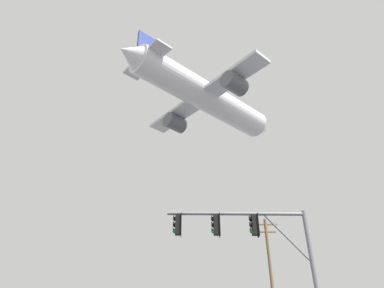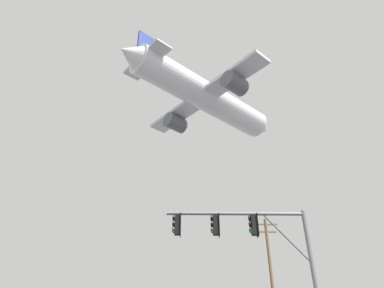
{
  "view_description": "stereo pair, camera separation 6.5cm",
  "coord_description": "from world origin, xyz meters",
  "views": [
    {
      "loc": [
        0.24,
        -6.66,
        1.73
      ],
      "look_at": [
        1.46,
        18.15,
        15.94
      ],
      "focal_mm": 30.67,
      "sensor_mm": 36.0,
      "label": 1
    },
    {
      "loc": [
        0.3,
        -6.66,
        1.73
      ],
      "look_at": [
        1.46,
        18.15,
        15.94
      ],
      "focal_mm": 30.67,
      "sensor_mm": 36.0,
      "label": 2
    }
  ],
  "objects": [
    {
      "name": "signal_pole_near",
      "position": [
        3.68,
        7.89,
        5.09
      ],
      "size": [
        6.41,
        0.57,
        6.58
      ],
      "color": "slate",
      "rests_on": "ground"
    },
    {
      "name": "utility_pole",
      "position": [
        8.65,
        23.5,
        5.79
      ],
      "size": [
        2.2,
        0.28,
        10.96
      ],
      "color": "brown",
      "rests_on": "ground"
    },
    {
      "name": "airplane",
      "position": [
        4.29,
        33.66,
        33.28
      ],
      "size": [
        26.19,
        22.04,
        8.32
      ],
      "color": "white"
    }
  ]
}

